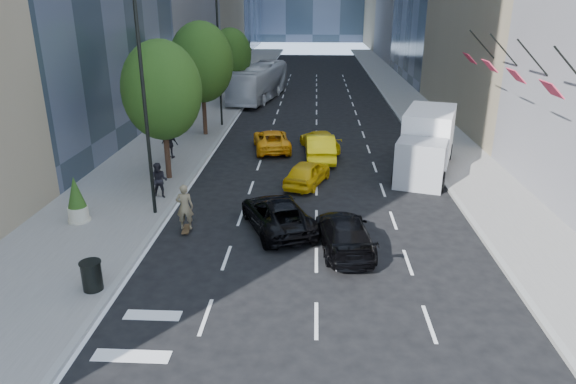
# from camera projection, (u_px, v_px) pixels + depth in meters

# --- Properties ---
(ground) EXTENTS (160.00, 160.00, 0.00)m
(ground) POSITION_uv_depth(u_px,v_px,m) (291.00, 259.00, 19.85)
(ground) COLOR black
(ground) RESTS_ON ground
(sidewalk_left) EXTENTS (6.00, 120.00, 0.15)m
(sidewalk_left) POSITION_uv_depth(u_px,v_px,m) (210.00, 106.00, 48.32)
(sidewalk_left) COLOR slate
(sidewalk_left) RESTS_ON ground
(sidewalk_right) EXTENTS (4.00, 120.00, 0.15)m
(sidewalk_right) POSITION_uv_depth(u_px,v_px,m) (414.00, 108.00, 47.39)
(sidewalk_right) COLOR slate
(sidewalk_right) RESTS_ON ground
(lamp_near) EXTENTS (2.13, 0.22, 10.00)m
(lamp_near) POSITION_uv_depth(u_px,v_px,m) (147.00, 90.00, 21.86)
(lamp_near) COLOR black
(lamp_near) RESTS_ON sidewalk_left
(lamp_far) EXTENTS (2.13, 0.22, 10.00)m
(lamp_far) POSITION_uv_depth(u_px,v_px,m) (221.00, 51.00, 38.70)
(lamp_far) COLOR black
(lamp_far) RESTS_ON sidewalk_left
(tree_near) EXTENTS (4.20, 4.20, 7.46)m
(tree_near) POSITION_uv_depth(u_px,v_px,m) (162.00, 91.00, 26.88)
(tree_near) COLOR black
(tree_near) RESTS_ON sidewalk_left
(tree_mid) EXTENTS (4.50, 4.50, 7.99)m
(tree_mid) POSITION_uv_depth(u_px,v_px,m) (202.00, 62.00, 36.11)
(tree_mid) COLOR black
(tree_mid) RESTS_ON sidewalk_left
(tree_far) EXTENTS (3.90, 3.90, 6.92)m
(tree_far) POSITION_uv_depth(u_px,v_px,m) (231.00, 54.00, 48.51)
(tree_far) COLOR black
(tree_far) RESTS_ON sidewalk_left
(traffic_signal) EXTENTS (2.48, 0.53, 5.20)m
(traffic_signal) POSITION_uv_depth(u_px,v_px,m) (250.00, 51.00, 56.09)
(traffic_signal) COLOR black
(traffic_signal) RESTS_ON sidewalk_left
(facade_flags) EXTENTS (1.85, 13.30, 2.05)m
(facade_flags) POSITION_uv_depth(u_px,v_px,m) (505.00, 67.00, 26.51)
(facade_flags) COLOR black
(facade_flags) RESTS_ON ground
(skateboarder) EXTENTS (0.78, 0.55, 2.02)m
(skateboarder) POSITION_uv_depth(u_px,v_px,m) (185.00, 210.00, 21.88)
(skateboarder) COLOR #716346
(skateboarder) RESTS_ON ground
(black_sedan_lincoln) EXTENTS (4.00, 5.52, 1.40)m
(black_sedan_lincoln) POSITION_uv_depth(u_px,v_px,m) (277.00, 214.00, 22.25)
(black_sedan_lincoln) COLOR black
(black_sedan_lincoln) RESTS_ON ground
(black_sedan_mercedes) EXTENTS (2.47, 5.01, 1.40)m
(black_sedan_mercedes) POSITION_uv_depth(u_px,v_px,m) (345.00, 233.00, 20.43)
(black_sedan_mercedes) COLOR black
(black_sedan_mercedes) RESTS_ON ground
(taxi_a) EXTENTS (2.80, 4.32, 1.37)m
(taxi_a) POSITION_uv_depth(u_px,v_px,m) (307.00, 173.00, 27.64)
(taxi_a) COLOR #E0AD0B
(taxi_a) RESTS_ON ground
(taxi_b) EXTENTS (1.97, 5.04, 1.63)m
(taxi_b) POSITION_uv_depth(u_px,v_px,m) (320.00, 147.00, 32.04)
(taxi_b) COLOR yellow
(taxi_b) RESTS_ON ground
(taxi_c) EXTENTS (3.01, 5.13, 1.34)m
(taxi_c) POSITION_uv_depth(u_px,v_px,m) (272.00, 140.00, 34.17)
(taxi_c) COLOR #FFA30D
(taxi_c) RESTS_ON ground
(taxi_d) EXTENTS (3.03, 4.94, 1.34)m
(taxi_d) POSITION_uv_depth(u_px,v_px,m) (320.00, 141.00, 34.05)
(taxi_d) COLOR #DEB80B
(taxi_d) RESTS_ON ground
(city_bus) EXTENTS (5.01, 12.88, 3.50)m
(city_bus) POSITION_uv_depth(u_px,v_px,m) (259.00, 82.00, 51.37)
(city_bus) COLOR silver
(city_bus) RESTS_ON ground
(box_truck) EXTENTS (4.64, 7.72, 3.48)m
(box_truck) POSITION_uv_depth(u_px,v_px,m) (427.00, 142.00, 29.45)
(box_truck) COLOR white
(box_truck) RESTS_ON ground
(pedestrian_a) EXTENTS (0.89, 0.70, 1.79)m
(pedestrian_a) POSITION_uv_depth(u_px,v_px,m) (159.00, 181.00, 25.35)
(pedestrian_a) COLOR black
(pedestrian_a) RESTS_ON sidewalk_left
(pedestrian_b) EXTENTS (1.15, 0.67, 1.83)m
(pedestrian_b) POSITION_uv_depth(u_px,v_px,m) (170.00, 144.00, 31.78)
(pedestrian_b) COLOR black
(pedestrian_b) RESTS_ON sidewalk_left
(trash_can) EXTENTS (0.67, 0.67, 1.00)m
(trash_can) POSITION_uv_depth(u_px,v_px,m) (92.00, 276.00, 17.33)
(trash_can) COLOR black
(trash_can) RESTS_ON sidewalk_left
(planter_shrub) EXTENTS (0.87, 0.87, 2.10)m
(planter_shrub) POSITION_uv_depth(u_px,v_px,m) (77.00, 200.00, 22.56)
(planter_shrub) COLOR beige
(planter_shrub) RESTS_ON sidewalk_left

